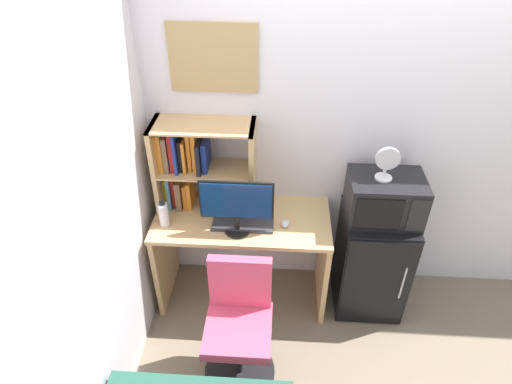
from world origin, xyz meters
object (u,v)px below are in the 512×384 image
object	(u,v)px
microwave	(385,198)
desk_chair	(239,330)
keyboard	(243,225)
wall_corkboard	(213,58)
hutch_bookshelf	(192,163)
desk_fan	(387,162)
computer_mouse	(285,223)
water_bottle	(164,214)
monitor	(237,204)
mini_fridge	(371,261)

from	to	relation	value
microwave	desk_chair	world-z (taller)	microwave
keyboard	wall_corkboard	world-z (taller)	wall_corkboard
hutch_bookshelf	desk_fan	bearing A→B (deg)	-6.64
hutch_bookshelf	keyboard	xyz separation A→B (m)	(0.37, -0.24, -0.34)
wall_corkboard	hutch_bookshelf	bearing A→B (deg)	-144.02
computer_mouse	water_bottle	world-z (taller)	water_bottle
hutch_bookshelf	water_bottle	bearing A→B (deg)	-123.97
monitor	wall_corkboard	distance (m)	0.92
computer_mouse	desk_chair	distance (m)	0.75
keyboard	computer_mouse	bearing A→B (deg)	5.27
keyboard	wall_corkboard	bearing A→B (deg)	118.77
mini_fridge	microwave	bearing A→B (deg)	89.85
microwave	wall_corkboard	world-z (taller)	wall_corkboard
mini_fridge	hutch_bookshelf	bearing A→B (deg)	173.64
computer_mouse	mini_fridge	bearing A→B (deg)	5.72
water_bottle	microwave	distance (m)	1.48
desk_fan	monitor	bearing A→B (deg)	-171.69
mini_fridge	wall_corkboard	size ratio (longest dim) A/B	1.50
hutch_bookshelf	desk_fan	xyz separation A→B (m)	(1.27, -0.15, 0.14)
water_bottle	wall_corkboard	distance (m)	1.07
mini_fridge	microwave	distance (m)	0.57
keyboard	computer_mouse	world-z (taller)	computer_mouse
microwave	desk_chair	bearing A→B (deg)	-144.45
water_bottle	mini_fridge	size ratio (longest dim) A/B	0.23
keyboard	mini_fridge	xyz separation A→B (m)	(0.93, 0.09, -0.37)
keyboard	mini_fridge	distance (m)	1.01
computer_mouse	microwave	xyz separation A→B (m)	(0.65, 0.07, 0.19)
water_bottle	wall_corkboard	size ratio (longest dim) A/B	0.34
water_bottle	desk_chair	xyz separation A→B (m)	(0.56, -0.55, -0.46)
desk_fan	wall_corkboard	bearing A→B (deg)	166.14
hutch_bookshelf	computer_mouse	bearing A→B (deg)	-17.79
computer_mouse	desk_chair	world-z (taller)	desk_chair
hutch_bookshelf	mini_fridge	xyz separation A→B (m)	(1.30, -0.15, -0.71)
hutch_bookshelf	desk_fan	size ratio (longest dim) A/B	2.93
keyboard	hutch_bookshelf	bearing A→B (deg)	147.21
monitor	mini_fridge	xyz separation A→B (m)	(0.97, 0.14, -0.58)
keyboard	wall_corkboard	distance (m)	1.10
keyboard	mini_fridge	bearing A→B (deg)	5.58
water_bottle	microwave	world-z (taller)	microwave
monitor	microwave	world-z (taller)	monitor
microwave	monitor	bearing A→B (deg)	-171.68
mini_fridge	wall_corkboard	bearing A→B (deg)	166.67
desk_fan	wall_corkboard	size ratio (longest dim) A/B	0.42
desk_chair	desk_fan	bearing A→B (deg)	36.39
hutch_bookshelf	computer_mouse	size ratio (longest dim) A/B	8.39
mini_fridge	microwave	world-z (taller)	microwave
hutch_bookshelf	wall_corkboard	xyz separation A→B (m)	(0.17, 0.12, 0.68)
monitor	mini_fridge	distance (m)	1.14
computer_mouse	microwave	distance (m)	0.68
water_bottle	desk_fan	world-z (taller)	desk_fan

